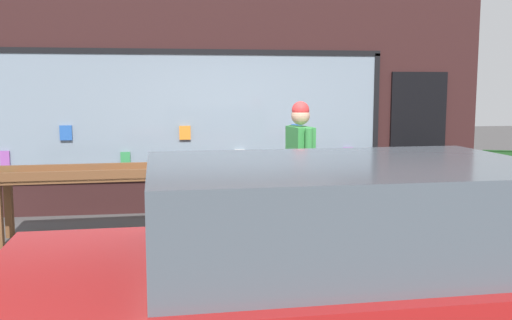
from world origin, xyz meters
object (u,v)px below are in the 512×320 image
display_table_left (114,180)px  display_table_right (353,173)px  sandwich_board_sign (500,189)px  person_browsing (300,160)px  parked_car (343,270)px  small_dog (339,221)px

display_table_left → display_table_right: bearing=0.0°
display_table_right → sandwich_board_sign: 2.02m
person_browsing → display_table_left: bearing=71.0°
parked_car → small_dog: bearing=71.9°
sandwich_board_sign → small_dog: bearing=-145.5°
sandwich_board_sign → display_table_right: bearing=-162.9°
person_browsing → sandwich_board_sign: bearing=-91.0°
display_table_left → display_table_right: 3.05m
sandwich_board_sign → parked_car: size_ratio=0.24×
display_table_left → small_dog: (2.66, -0.70, -0.44)m
display_table_left → parked_car: 4.23m
display_table_right → small_dog: (-0.38, -0.70, -0.46)m
sandwich_board_sign → parked_car: (-3.31, -3.70, 0.23)m
small_dog → display_table_right: bearing=-3.9°
small_dog → sandwich_board_sign: sandwich_board_sign is taller
display_table_right → person_browsing: person_browsing is taller
display_table_left → sandwich_board_sign: sandwich_board_sign is taller
display_table_left → display_table_right: (3.05, 0.00, 0.02)m
display_table_right → sandwich_board_sign: (2.00, -0.15, -0.23)m
person_browsing → display_table_right: bearing=-67.7°
display_table_right → sandwich_board_sign: size_ratio=2.78×
person_browsing → parked_car: bearing=164.4°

